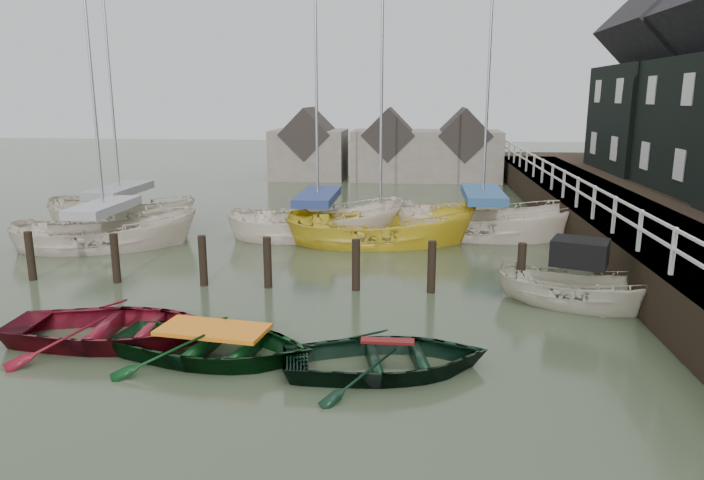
# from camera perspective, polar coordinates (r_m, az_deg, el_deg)

# --- Properties ---
(ground) EXTENTS (120.00, 120.00, 0.00)m
(ground) POSITION_cam_1_polar(r_m,az_deg,el_deg) (14.25, -5.69, -8.03)
(ground) COLOR #2F3924
(ground) RESTS_ON ground
(pier) EXTENTS (3.04, 32.00, 2.70)m
(pier) POSITION_cam_1_polar(r_m,az_deg,el_deg) (24.37, 21.85, 1.70)
(pier) COLOR black
(pier) RESTS_ON ground
(mooring_pilings) EXTENTS (13.72, 0.22, 1.80)m
(mooring_pilings) POSITION_cam_1_polar(r_m,az_deg,el_deg) (17.11, -7.38, -2.69)
(mooring_pilings) COLOR black
(mooring_pilings) RESTS_ON ground
(far_sheds) EXTENTS (14.00, 4.08, 4.39)m
(far_sheds) POSITION_cam_1_polar(r_m,az_deg,el_deg) (39.19, 3.15, 8.26)
(far_sheds) COLOR #665B51
(far_sheds) RESTS_ON ground
(rowboat_red) EXTENTS (4.70, 3.50, 0.93)m
(rowboat_red) POSITION_cam_1_polar(r_m,az_deg,el_deg) (14.37, -20.65, -8.65)
(rowboat_red) COLOR maroon
(rowboat_red) RESTS_ON ground
(rowboat_green) EXTENTS (4.47, 3.47, 0.85)m
(rowboat_green) POSITION_cam_1_polar(r_m,az_deg,el_deg) (13.00, -12.38, -10.41)
(rowboat_green) COLOR black
(rowboat_green) RESTS_ON ground
(rowboat_dkgreen) EXTENTS (4.40, 3.53, 0.81)m
(rowboat_dkgreen) POSITION_cam_1_polar(r_m,az_deg,el_deg) (12.15, 3.21, -11.82)
(rowboat_dkgreen) COLOR black
(rowboat_dkgreen) RESTS_ON ground
(motorboat) EXTENTS (4.35, 2.89, 2.43)m
(motorboat) POSITION_cam_1_polar(r_m,az_deg,el_deg) (16.59, 19.82, -5.31)
(motorboat) COLOR #BAB59F
(motorboat) RESTS_ON ground
(sailboat_a) EXTENTS (6.48, 4.26, 10.42)m
(sailboat_a) POSITION_cam_1_polar(r_m,az_deg,el_deg) (23.09, -21.38, -0.49)
(sailboat_a) COLOR beige
(sailboat_a) RESTS_ON ground
(sailboat_b) EXTENTS (6.91, 4.03, 10.65)m
(sailboat_b) POSITION_cam_1_polar(r_m,az_deg,el_deg) (23.16, -3.09, 0.43)
(sailboat_b) COLOR beige
(sailboat_b) RESTS_ON ground
(sailboat_c) EXTENTS (6.92, 3.22, 11.16)m
(sailboat_c) POSITION_cam_1_polar(r_m,az_deg,el_deg) (22.12, 2.56, -0.30)
(sailboat_c) COLOR gold
(sailboat_c) RESTS_ON ground
(sailboat_d) EXTENTS (7.15, 3.49, 12.06)m
(sailboat_d) POSITION_cam_1_polar(r_m,az_deg,el_deg) (23.66, 11.65, 0.45)
(sailboat_d) COLOR silver
(sailboat_d) RESTS_ON ground
(sailboat_e) EXTENTS (6.85, 3.56, 9.94)m
(sailboat_e) POSITION_cam_1_polar(r_m,az_deg,el_deg) (26.30, -20.15, 1.16)
(sailboat_e) COLOR #BDB6A1
(sailboat_e) RESTS_ON ground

